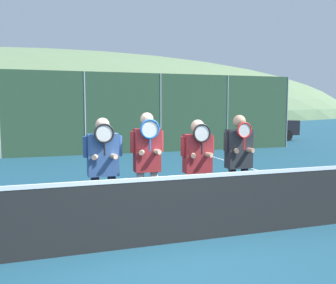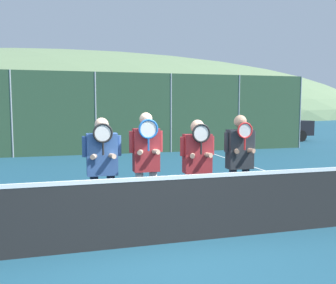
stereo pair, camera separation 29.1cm
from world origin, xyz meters
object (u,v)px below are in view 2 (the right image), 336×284
at_px(car_left_of_center, 70,128).
at_px(car_center, 177,126).
at_px(player_rightmost, 240,157).
at_px(player_center_left, 146,159).
at_px(car_right_of_center, 267,124).
at_px(player_leftmost, 102,162).
at_px(player_center_right, 197,160).

distance_m(car_left_of_center, car_center, 5.19).
height_order(player_rightmost, car_left_of_center, player_rightmost).
bearing_deg(player_center_left, car_right_of_center, 52.92).
relative_size(player_center_left, car_right_of_center, 0.38).
distance_m(player_rightmost, car_center, 12.36).
distance_m(player_leftmost, player_center_right, 1.54).
height_order(car_left_of_center, car_right_of_center, car_right_of_center).
height_order(player_leftmost, car_center, car_center).
distance_m(player_center_right, car_center, 12.55).
relative_size(player_leftmost, car_left_of_center, 0.36).
bearing_deg(player_leftmost, car_right_of_center, 50.81).
bearing_deg(player_center_right, car_left_of_center, 98.90).
xyz_separation_m(player_center_right, car_left_of_center, (-1.88, 12.02, -0.14)).
distance_m(car_center, car_right_of_center, 5.19).
xyz_separation_m(player_center_left, player_rightmost, (1.62, -0.03, -0.02)).
height_order(player_rightmost, car_right_of_center, car_right_of_center).
height_order(player_leftmost, car_left_of_center, player_leftmost).
relative_size(player_rightmost, car_center, 0.41).
xyz_separation_m(car_left_of_center, car_right_of_center, (10.38, 0.38, 0.03)).
relative_size(player_rightmost, car_left_of_center, 0.37).
relative_size(player_center_right, car_center, 0.39).
xyz_separation_m(player_center_left, car_center, (4.16, 12.07, -0.14)).
xyz_separation_m(player_leftmost, car_right_of_center, (10.04, 12.31, -0.14)).
relative_size(player_rightmost, car_right_of_center, 0.37).
bearing_deg(car_right_of_center, player_center_right, -124.41).
relative_size(car_left_of_center, car_right_of_center, 1.00).
distance_m(car_left_of_center, car_right_of_center, 10.38).
distance_m(player_rightmost, car_right_of_center, 14.61).
distance_m(player_leftmost, car_right_of_center, 15.88).
bearing_deg(player_rightmost, car_left_of_center, 102.43).
height_order(player_leftmost, player_center_left, player_center_left).
xyz_separation_m(player_center_right, car_right_of_center, (8.49, 12.40, -0.12)).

